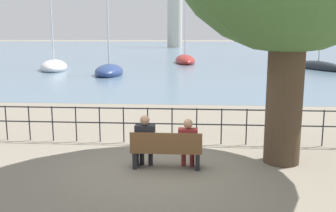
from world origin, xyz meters
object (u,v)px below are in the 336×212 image
seated_person_right (188,141)px  sailboat_4 (109,71)px  sailboat_2 (54,66)px  sailboat_1 (318,66)px  park_bench (166,151)px  sailboat_0 (185,60)px  harbor_lighthouse (175,9)px  seated_person_left (145,139)px

seated_person_right → sailboat_4: 23.30m
sailboat_2 → seated_person_right: bearing=-81.1°
sailboat_1 → park_bench: bearing=-129.0°
park_bench → sailboat_1: (12.62, 29.12, -0.10)m
sailboat_0 → sailboat_4: bearing=-116.2°
sailboat_0 → sailboat_2: sailboat_2 is taller
park_bench → sailboat_2: bearing=115.8°
seated_person_right → harbor_lighthouse: (-6.64, 114.00, 11.55)m
sailboat_0 → park_bench: bearing=-94.6°
sailboat_1 → sailboat_2: bearing=169.9°
sailboat_2 → sailboat_4: sailboat_2 is taller
seated_person_left → sailboat_0: size_ratio=0.14×
sailboat_0 → sailboat_4: (-5.88, -15.53, -0.02)m
seated_person_left → harbor_lighthouse: (-5.63, 114.00, 11.51)m
seated_person_left → sailboat_0: (-0.13, 37.75, -0.39)m
sailboat_4 → park_bench: bearing=-79.7°
park_bench → sailboat_1: sailboat_1 is taller
park_bench → seated_person_right: bearing=8.5°
sailboat_4 → sailboat_2: bearing=139.6°
seated_person_right → sailboat_2: (-13.40, 26.59, -0.33)m
sailboat_4 → seated_person_left: bearing=-80.8°
park_bench → sailboat_0: 37.83m
seated_person_left → sailboat_2: (-12.40, 26.60, -0.36)m
harbor_lighthouse → sailboat_0: bearing=-85.9°
harbor_lighthouse → sailboat_4: bearing=-90.2°
seated_person_right → sailboat_4: size_ratio=0.16×
sailboat_4 → sailboat_0: bearing=63.3°
seated_person_right → sailboat_0: (-1.14, 37.75, -0.36)m
park_bench → sailboat_4: size_ratio=0.22×
sailboat_0 → harbor_lighthouse: harbor_lighthouse is taller
park_bench → harbor_lighthouse: 114.84m
park_bench → seated_person_right: 0.56m
sailboat_0 → sailboat_2: 16.58m
seated_person_left → seated_person_right: (1.01, 0.00, -0.04)m
sailboat_4 → harbor_lighthouse: 92.55m
harbor_lighthouse → park_bench: bearing=-86.9°
park_bench → seated_person_right: seated_person_right is taller
park_bench → sailboat_0: (-0.63, 37.82, -0.12)m
seated_person_right → sailboat_1: sailboat_1 is taller
sailboat_1 → sailboat_4: 20.31m
seated_person_right → park_bench: bearing=-171.5°
seated_person_right → sailboat_1: size_ratio=0.10×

